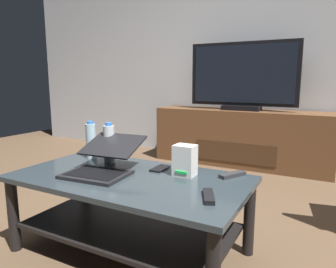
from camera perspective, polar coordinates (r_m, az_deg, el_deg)
ground_plane at (r=1.89m, az=-8.42°, el=-20.44°), size 7.68×7.68×0.00m
back_wall at (r=3.88m, az=13.69°, el=16.36°), size 6.40×0.12×2.80m
coffee_table at (r=1.74m, az=-7.11°, el=-11.89°), size 1.27×0.67×0.44m
media_cabinet at (r=3.57m, az=13.22°, el=-0.63°), size 1.92×0.46×0.62m
television at (r=3.49m, az=13.56°, el=10.05°), size 1.17×0.20×0.73m
laptop at (r=1.76m, az=-11.84°, el=-5.04°), size 0.36×0.44×0.18m
router_box at (r=1.67m, az=3.12°, el=-4.86°), size 0.11×0.10×0.17m
water_bottle_near at (r=2.10m, az=-13.97°, el=-1.20°), size 0.07×0.07×0.25m
water_bottle_far at (r=1.96m, az=-10.77°, el=-1.74°), size 0.07×0.07×0.25m
cell_phone at (r=1.80m, az=-1.44°, el=-6.34°), size 0.07×0.14×0.01m
tv_remote at (r=1.70m, az=11.77°, el=-7.35°), size 0.12×0.16×0.02m
soundbar_remote at (r=1.39m, az=7.48°, el=-11.27°), size 0.11×0.16×0.02m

